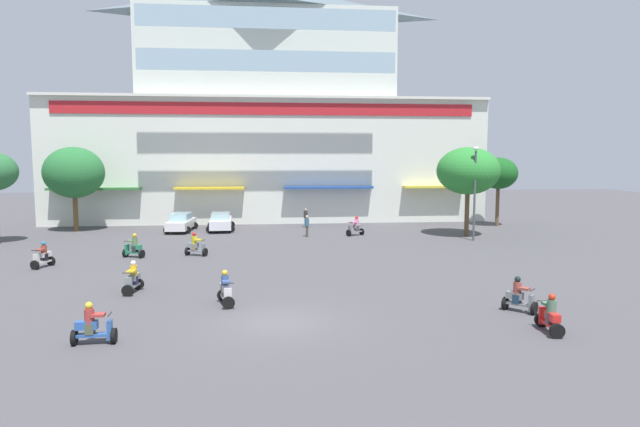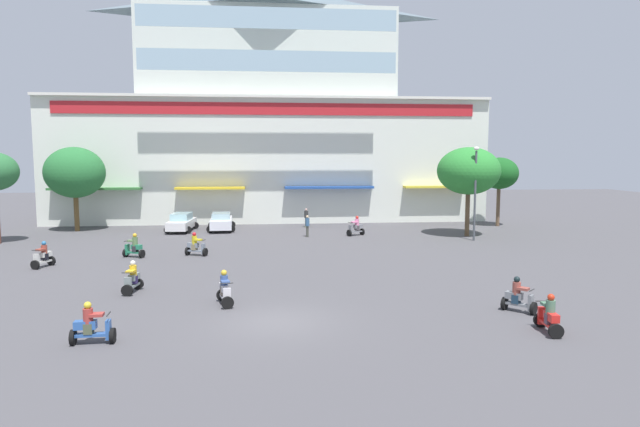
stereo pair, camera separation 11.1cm
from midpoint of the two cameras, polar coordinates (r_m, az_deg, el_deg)
ground_plane at (r=33.88m, az=-5.08°, el=-4.68°), size 128.00×128.00×0.00m
colonial_building at (r=55.63m, az=-5.48°, el=9.59°), size 41.26×14.40×22.97m
plaza_tree_1 at (r=51.27m, az=18.06°, el=3.98°), size 3.33×3.39×6.14m
plaza_tree_2 at (r=49.72m, az=-24.35°, el=3.90°), size 4.91×4.20×7.02m
plaza_tree_3 at (r=44.07m, az=15.12°, el=4.30°), size 4.82×5.02×6.96m
parked_car_0 at (r=47.00m, az=-14.35°, el=-0.89°), size 2.47×4.60×1.53m
parked_car_1 at (r=46.84m, az=-10.38°, el=-0.83°), size 2.49×4.56×1.49m
scooter_rider_0 at (r=23.67m, az=-9.97°, el=-7.91°), size 0.85×1.53×1.49m
scooter_rider_1 at (r=21.41m, az=22.72°, el=-9.87°), size 0.66×1.51×1.45m
scooter_rider_2 at (r=35.80m, az=-18.94°, el=-3.39°), size 1.42×0.99×1.52m
scooter_rider_3 at (r=20.16m, az=-22.75°, el=-10.84°), size 1.43×0.59×1.46m
scooter_rider_4 at (r=26.77m, az=-19.04°, el=-6.52°), size 0.73×1.48×1.49m
scooter_rider_5 at (r=35.38m, az=-12.92°, el=-3.34°), size 1.46×0.98×1.50m
scooter_rider_6 at (r=34.68m, az=-27.01°, el=-4.02°), size 0.97×1.46×1.49m
scooter_rider_7 at (r=43.24m, az=3.66°, el=-1.46°), size 1.52×1.14×1.57m
scooter_rider_8 at (r=23.71m, az=19.94°, el=-8.23°), size 1.29×1.31×1.45m
pedestrian_0 at (r=42.39m, az=-1.44°, el=-1.15°), size 0.46×0.46×1.70m
pedestrian_1 at (r=48.10m, az=-1.57°, el=-0.33°), size 0.42×0.42×1.67m
streetlamp_near at (r=41.88m, az=15.78°, el=2.75°), size 0.40×0.40×6.95m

